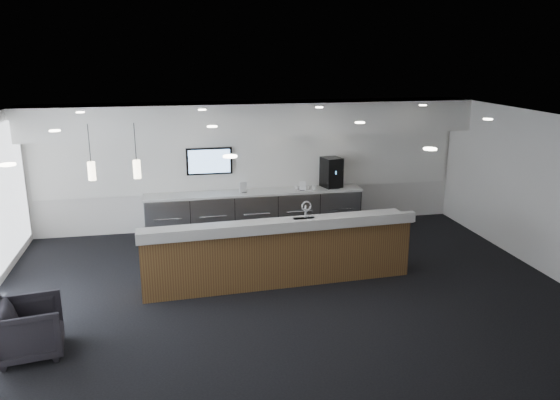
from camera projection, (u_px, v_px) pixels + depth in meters
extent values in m
plane|color=black|center=(287.00, 296.00, 9.44)|extent=(10.00, 10.00, 0.00)
cube|color=black|center=(288.00, 123.00, 8.64)|extent=(10.00, 8.00, 0.02)
cube|color=silver|center=(252.00, 165.00, 12.82)|extent=(10.00, 0.02, 3.00)
cube|color=silver|center=(554.00, 198.00, 9.99)|extent=(0.02, 8.00, 3.00)
cube|color=white|center=(254.00, 118.00, 12.09)|extent=(10.00, 0.90, 0.70)
cube|color=white|center=(252.00, 161.00, 12.77)|extent=(9.80, 0.06, 1.40)
cube|color=gray|center=(255.00, 212.00, 12.76)|extent=(5.00, 0.60, 0.90)
cube|color=silver|center=(255.00, 192.00, 12.64)|extent=(5.06, 0.66, 0.05)
cylinder|color=silver|center=(168.00, 219.00, 12.07)|extent=(0.60, 0.02, 0.02)
cylinder|color=silver|center=(213.00, 217.00, 12.26)|extent=(0.60, 0.02, 0.02)
cylinder|color=silver|center=(257.00, 214.00, 12.45)|extent=(0.60, 0.02, 0.02)
cylinder|color=silver|center=(299.00, 212.00, 12.64)|extent=(0.60, 0.02, 0.02)
cylinder|color=silver|center=(341.00, 209.00, 12.83)|extent=(0.60, 0.02, 0.02)
cube|color=black|center=(209.00, 161.00, 12.51)|extent=(1.05, 0.07, 0.62)
cube|color=#3983E7|center=(209.00, 161.00, 12.47)|extent=(0.95, 0.01, 0.54)
cylinder|color=#F7E7C1|center=(138.00, 165.00, 9.14)|extent=(0.12, 0.12, 0.30)
cylinder|color=#F7E7C1|center=(94.00, 167.00, 9.01)|extent=(0.12, 0.12, 0.30)
cube|color=#56341C|center=(278.00, 254.00, 9.91)|extent=(4.90, 0.96, 1.05)
cube|color=silver|center=(278.00, 225.00, 9.76)|extent=(4.99, 1.04, 0.06)
cube|color=silver|center=(284.00, 227.00, 9.38)|extent=(4.95, 0.40, 0.18)
cylinder|color=silver|center=(305.00, 212.00, 9.94)|extent=(0.04, 0.04, 0.28)
torus|color=silver|center=(306.00, 206.00, 9.85)|extent=(0.19, 0.04, 0.19)
cube|color=black|center=(331.00, 172.00, 12.96)|extent=(0.50, 0.54, 0.71)
cube|color=silver|center=(334.00, 189.00, 12.82)|extent=(0.25, 0.12, 0.02)
cube|color=white|center=(243.00, 187.00, 12.48)|extent=(0.18, 0.07, 0.25)
cube|color=white|center=(303.00, 186.00, 12.69)|extent=(0.16, 0.06, 0.21)
imported|color=black|center=(30.00, 329.00, 7.54)|extent=(0.98, 0.96, 0.78)
imported|color=white|center=(314.00, 187.00, 12.79)|extent=(0.11, 0.11, 0.11)
imported|color=white|center=(308.00, 187.00, 12.77)|extent=(0.16, 0.16, 0.11)
imported|color=white|center=(302.00, 188.00, 12.74)|extent=(0.14, 0.14, 0.11)
imported|color=white|center=(297.00, 188.00, 12.71)|extent=(0.14, 0.14, 0.11)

